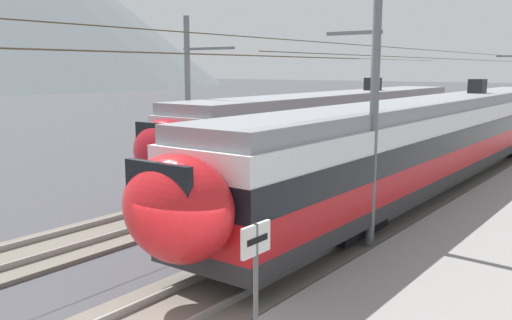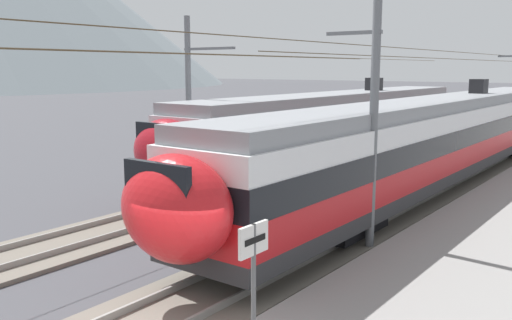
{
  "view_description": "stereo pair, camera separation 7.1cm",
  "coord_description": "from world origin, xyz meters",
  "px_view_note": "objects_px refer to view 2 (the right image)",
  "views": [
    {
      "loc": [
        -6.47,
        -6.9,
        5.09
      ],
      "look_at": [
        6.9,
        3.11,
        2.3
      ],
      "focal_mm": 38.77,
      "sensor_mm": 36.0,
      "label": 1
    },
    {
      "loc": [
        -6.43,
        -6.96,
        5.09
      ],
      "look_at": [
        6.9,
        3.11,
        2.3
      ],
      "focal_mm": 38.77,
      "sensor_mm": 36.0,
      "label": 2
    }
  ],
  "objects_px": {
    "catenary_mast_mid": "(371,110)",
    "catenary_mast_far_side": "(192,99)",
    "platform_sign": "(254,262)",
    "train_near_platform": "(440,136)",
    "train_far_track": "(337,125)"
  },
  "relations": [
    {
      "from": "catenary_mast_mid",
      "to": "catenary_mast_far_side",
      "type": "xyz_separation_m",
      "value": [
        2.6,
        9.18,
        -0.14
      ]
    },
    {
      "from": "catenary_mast_mid",
      "to": "platform_sign",
      "type": "distance_m",
      "value": 7.69
    },
    {
      "from": "train_near_platform",
      "to": "catenary_mast_mid",
      "type": "relative_size",
      "value": 0.74
    },
    {
      "from": "train_far_track",
      "to": "catenary_mast_far_side",
      "type": "distance_m",
      "value": 8.85
    },
    {
      "from": "train_near_platform",
      "to": "catenary_mast_far_side",
      "type": "height_order",
      "value": "catenary_mast_far_side"
    },
    {
      "from": "train_near_platform",
      "to": "catenary_mast_mid",
      "type": "xyz_separation_m",
      "value": [
        -9.52,
        -1.26,
        1.72
      ]
    },
    {
      "from": "catenary_mast_far_side",
      "to": "platform_sign",
      "type": "bearing_deg",
      "value": -132.72
    },
    {
      "from": "train_near_platform",
      "to": "platform_sign",
      "type": "bearing_deg",
      "value": -170.56
    },
    {
      "from": "train_near_platform",
      "to": "platform_sign",
      "type": "distance_m",
      "value": 17.05
    },
    {
      "from": "train_far_track",
      "to": "platform_sign",
      "type": "bearing_deg",
      "value": -154.87
    },
    {
      "from": "train_near_platform",
      "to": "train_far_track",
      "type": "bearing_deg",
      "value": 75.32
    },
    {
      "from": "train_near_platform",
      "to": "train_far_track",
      "type": "xyz_separation_m",
      "value": [
        1.52,
        5.8,
        -0.01
      ]
    },
    {
      "from": "train_far_track",
      "to": "platform_sign",
      "type": "distance_m",
      "value": 20.26
    },
    {
      "from": "train_near_platform",
      "to": "catenary_mast_mid",
      "type": "bearing_deg",
      "value": -172.47
    },
    {
      "from": "train_far_track",
      "to": "platform_sign",
      "type": "relative_size",
      "value": 10.92
    }
  ]
}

